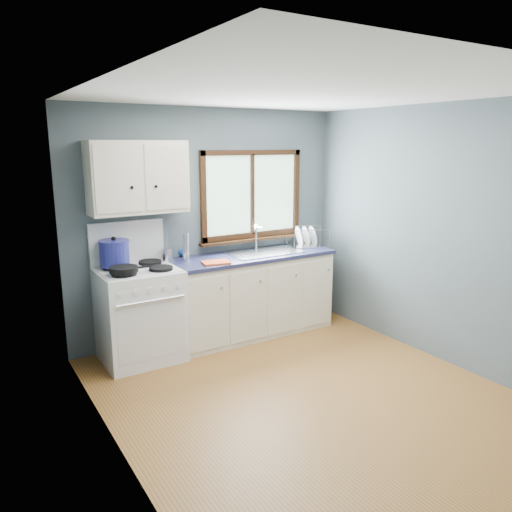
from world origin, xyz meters
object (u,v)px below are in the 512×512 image
stockpot (114,253)px  thermos (186,247)px  gas_range (140,312)px  utensil_crock (167,255)px  sink (265,258)px  dish_rack (307,241)px  base_cabinets (252,298)px  skillet (124,269)px

stockpot → thermos: bearing=-1.6°
gas_range → utensil_crock: size_ratio=3.83×
sink → dish_rack: sink is taller
base_cabinets → utensil_crock: 1.11m
skillet → thermos: 0.79m
sink → utensil_crock: 1.13m
skillet → stockpot: stockpot is taller
skillet → stockpot: bearing=91.8°
gas_range → thermos: 0.81m
sink → dish_rack: (0.63, 0.06, 0.12)m
utensil_crock → stockpot: bearing=-174.6°
stockpot → dish_rack: stockpot is taller
sink → thermos: 0.95m
stockpot → dish_rack: 2.30m
sink → skillet: 1.68m
sink → gas_range: bearing=-179.3°
base_cabinets → thermos: 1.00m
skillet → base_cabinets: bearing=9.3°
stockpot → thermos: 0.74m
gas_range → stockpot: size_ratio=4.06×
dish_rack → base_cabinets: bearing=-157.5°
base_cabinets → dish_rack: dish_rack is taller
skillet → utensil_crock: 0.66m
sink → base_cabinets: bearing=179.9°
gas_range → base_cabinets: (1.31, 0.02, -0.08)m
skillet → thermos: bearing=22.4°
thermos → sink: bearing=-5.3°
skillet → stockpot: size_ratio=1.18×
utensil_crock → dish_rack: 1.74m
dish_rack → thermos: bearing=-162.5°
skillet → dish_rack: dish_rack is taller
thermos → base_cabinets: bearing=-6.5°
thermos → dish_rack: thermos is taller
stockpot → dish_rack: (2.30, -0.05, -0.11)m
base_cabinets → stockpot: 1.64m
base_cabinets → stockpot: size_ratio=5.53×
thermos → dish_rack: size_ratio=0.54×
gas_range → sink: 1.53m
gas_range → dish_rack: (2.11, 0.07, 0.49)m
gas_range → base_cabinets: gas_range is taller
utensil_crock → thermos: size_ratio=1.21×
gas_range → sink: (1.49, 0.02, 0.37)m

